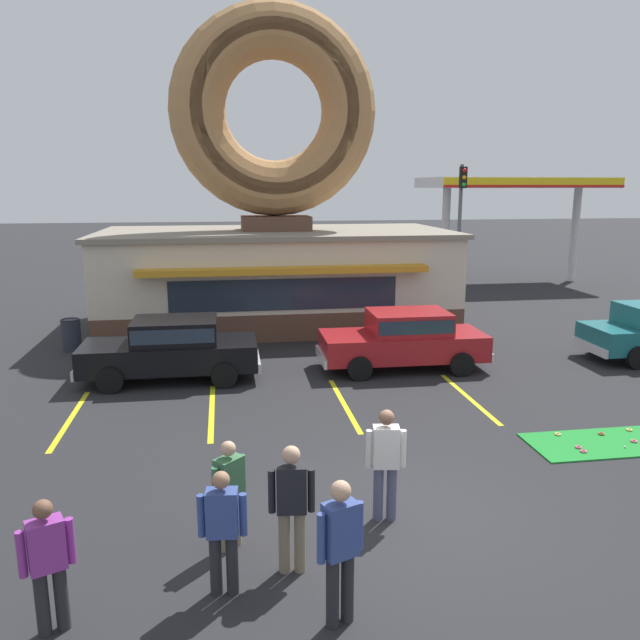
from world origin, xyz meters
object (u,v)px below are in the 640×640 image
at_px(pedestrian_beanie_man, 340,545).
at_px(pedestrian_crossing_woman, 223,527).
at_px(pedestrian_clipboard_woman, 386,459).
at_px(trash_bin, 71,334).
at_px(golf_ball, 625,447).
at_px(traffic_light_pole, 460,214).
at_px(pedestrian_blue_sweater_man, 292,503).
at_px(pedestrian_hooded_kid, 230,490).
at_px(pedestrian_leather_jacket_man, 48,561).
at_px(car_black, 172,347).
at_px(car_red, 405,338).

distance_m(pedestrian_beanie_man, pedestrian_crossing_woman, 1.50).
bearing_deg(pedestrian_clipboard_woman, trash_bin, 122.10).
bearing_deg(pedestrian_crossing_woman, pedestrian_clipboard_woman, 30.29).
bearing_deg(golf_ball, pedestrian_beanie_man, -148.04).
xyz_separation_m(golf_ball, traffic_light_pole, (2.84, 16.20, 3.66)).
xyz_separation_m(pedestrian_blue_sweater_man, pedestrian_hooded_kid, (-0.78, 0.67, -0.11)).
xyz_separation_m(golf_ball, pedestrian_leather_jacket_man, (-9.45, -3.54, 0.84)).
distance_m(trash_bin, traffic_light_pole, 16.77).
relative_size(pedestrian_leather_jacket_man, pedestrian_beanie_man, 0.91).
bearing_deg(pedestrian_blue_sweater_man, traffic_light_pole, 63.42).
xyz_separation_m(car_black, trash_bin, (-3.26, 3.45, -0.37)).
height_order(car_red, pedestrian_beanie_man, pedestrian_beanie_man).
xyz_separation_m(pedestrian_leather_jacket_man, pedestrian_crossing_woman, (1.90, 0.39, 0.00)).
distance_m(golf_ball, pedestrian_hooded_kid, 7.81).
distance_m(car_red, pedestrian_leather_jacket_man, 11.60).
bearing_deg(pedestrian_blue_sweater_man, pedestrian_hooded_kid, 139.05).
bearing_deg(pedestrian_blue_sweater_man, pedestrian_crossing_woman, -159.73).
relative_size(pedestrian_leather_jacket_man, traffic_light_pole, 0.28).
bearing_deg(pedestrian_hooded_kid, pedestrian_crossing_woman, -95.38).
bearing_deg(car_red, pedestrian_leather_jacket_man, -125.97).
bearing_deg(pedestrian_blue_sweater_man, golf_ball, 22.97).
height_order(car_red, trash_bin, car_red).
bearing_deg(pedestrian_beanie_man, car_black, 104.82).
bearing_deg(car_black, pedestrian_clipboard_woman, -64.23).
bearing_deg(car_red, pedestrian_clipboard_woman, -108.40).
distance_m(pedestrian_hooded_kid, pedestrian_leather_jacket_man, 2.43).
bearing_deg(traffic_light_pole, pedestrian_beanie_man, -114.34).
relative_size(pedestrian_beanie_man, trash_bin, 1.81).
relative_size(golf_ball, pedestrian_clipboard_woman, 0.02).
bearing_deg(trash_bin, car_black, -46.67).
relative_size(pedestrian_hooded_kid, pedestrian_crossing_woman, 0.97).
height_order(car_black, trash_bin, car_black).
bearing_deg(car_black, pedestrian_leather_jacket_man, -93.89).
distance_m(car_black, trash_bin, 4.76).
bearing_deg(pedestrian_beanie_man, car_red, 69.66).
height_order(golf_ball, pedestrian_hooded_kid, pedestrian_hooded_kid).
distance_m(car_black, pedestrian_blue_sweater_man, 8.89).
bearing_deg(pedestrian_clipboard_woman, pedestrian_crossing_woman, -149.71).
height_order(pedestrian_clipboard_woman, traffic_light_pole, traffic_light_pole).
bearing_deg(pedestrian_beanie_man, pedestrian_blue_sweater_man, 111.82).
distance_m(pedestrian_blue_sweater_man, pedestrian_clipboard_woman, 1.85).
height_order(pedestrian_hooded_kid, pedestrian_leather_jacket_man, pedestrian_leather_jacket_man).
bearing_deg(car_red, car_black, -179.55).
xyz_separation_m(car_black, traffic_light_pole, (11.66, 10.40, 2.84)).
height_order(pedestrian_hooded_kid, pedestrian_crossing_woman, pedestrian_crossing_woman).
xyz_separation_m(car_red, traffic_light_pole, (5.48, 10.36, 2.84)).
relative_size(trash_bin, traffic_light_pole, 0.17).
xyz_separation_m(car_red, pedestrian_beanie_man, (-3.61, -9.74, 0.12)).
xyz_separation_m(pedestrian_clipboard_woman, trash_bin, (-6.91, 11.01, -0.47)).
xyz_separation_m(car_red, pedestrian_leather_jacket_man, (-6.81, -9.38, 0.02)).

